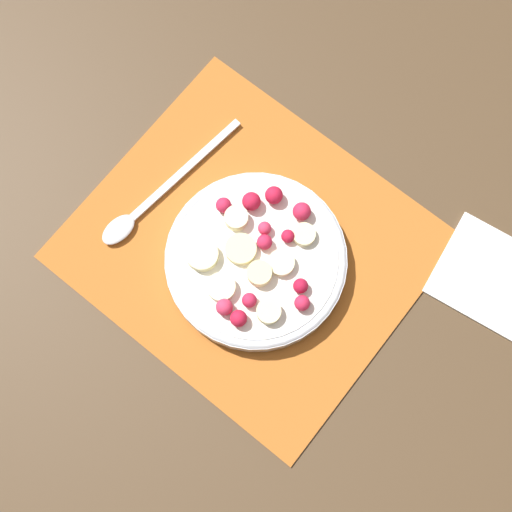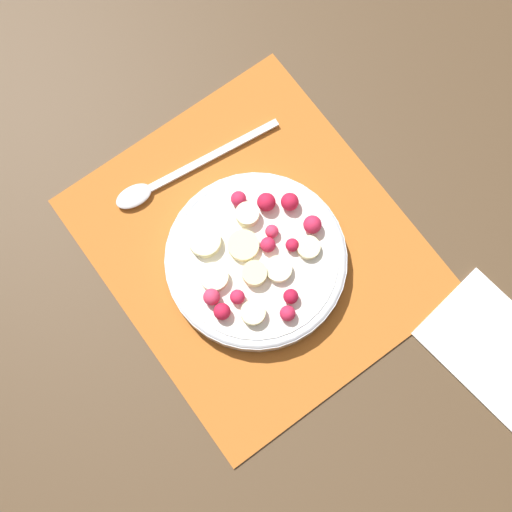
% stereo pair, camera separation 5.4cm
% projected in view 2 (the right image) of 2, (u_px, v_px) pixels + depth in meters
% --- Properties ---
extents(ground_plane, '(3.00, 3.00, 0.00)m').
position_uv_depth(ground_plane, '(255.00, 246.00, 0.85)').
color(ground_plane, '#4C3823').
extents(placemat, '(0.38, 0.34, 0.01)m').
position_uv_depth(placemat, '(255.00, 245.00, 0.84)').
color(placemat, '#B26023').
rests_on(placemat, ground_plane).
extents(fruit_bowl, '(0.21, 0.21, 0.05)m').
position_uv_depth(fruit_bowl, '(256.00, 259.00, 0.82)').
color(fruit_bowl, silver).
rests_on(fruit_bowl, placemat).
extents(spoon, '(0.04, 0.22, 0.01)m').
position_uv_depth(spoon, '(166.00, 180.00, 0.86)').
color(spoon, silver).
rests_on(spoon, placemat).
extents(napkin, '(0.17, 0.13, 0.01)m').
position_uv_depth(napkin, '(495.00, 349.00, 0.81)').
color(napkin, white).
rests_on(napkin, ground_plane).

